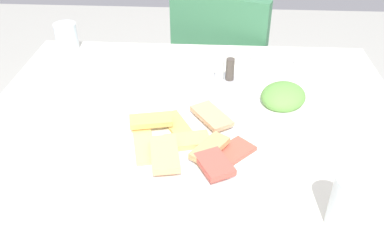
% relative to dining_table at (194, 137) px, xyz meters
% --- Properties ---
extents(dining_table, '(1.19, 0.95, 0.75)m').
position_rel_dining_table_xyz_m(dining_table, '(0.00, 0.00, 0.00)').
color(dining_table, silver).
rests_on(dining_table, ground_plane).
extents(dining_chair, '(0.54, 0.54, 0.90)m').
position_rel_dining_table_xyz_m(dining_chair, '(0.10, 0.70, -0.17)').
color(dining_chair, '#38744C').
rests_on(dining_chair, ground_plane).
extents(pide_platter, '(0.35, 0.36, 0.05)m').
position_rel_dining_table_xyz_m(pide_platter, '(-0.01, -0.16, 0.09)').
color(pide_platter, white).
rests_on(pide_platter, dining_table).
extents(salad_plate_greens, '(0.22, 0.22, 0.07)m').
position_rel_dining_table_xyz_m(salad_plate_greens, '(0.25, 0.07, 0.10)').
color(salad_plate_greens, white).
rests_on(salad_plate_greens, dining_table).
extents(soda_can, '(0.09, 0.09, 0.12)m').
position_rel_dining_table_xyz_m(soda_can, '(0.32, -0.37, 0.14)').
color(soda_can, silver).
rests_on(soda_can, dining_table).
extents(drinking_glass, '(0.08, 0.08, 0.10)m').
position_rel_dining_table_xyz_m(drinking_glass, '(-0.49, 0.41, 0.12)').
color(drinking_glass, silver).
rests_on(drinking_glass, dining_table).
extents(paper_napkin, '(0.13, 0.13, 0.00)m').
position_rel_dining_table_xyz_m(paper_napkin, '(0.25, 0.34, 0.08)').
color(paper_napkin, white).
rests_on(paper_napkin, dining_table).
extents(fork, '(0.16, 0.03, 0.00)m').
position_rel_dining_table_xyz_m(fork, '(0.25, 0.33, 0.08)').
color(fork, silver).
rests_on(fork, paper_napkin).
extents(spoon, '(0.17, 0.04, 0.00)m').
position_rel_dining_table_xyz_m(spoon, '(0.25, 0.36, 0.08)').
color(spoon, silver).
rests_on(spoon, paper_napkin).
extents(condiment_caddy, '(0.10, 0.10, 0.08)m').
position_rel_dining_table_xyz_m(condiment_caddy, '(0.09, 0.19, 0.10)').
color(condiment_caddy, '#B2B2B7').
rests_on(condiment_caddy, dining_table).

